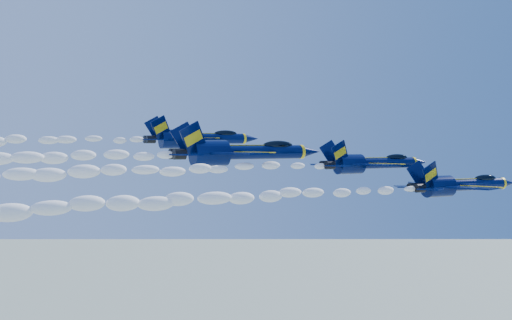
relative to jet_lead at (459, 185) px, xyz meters
name	(u,v)px	position (x,y,z in m)	size (l,w,h in m)	color
jet_lead	(459,185)	(0.00, 0.00, 0.00)	(16.03, 13.15, 5.96)	#030D38
smoke_trail_jet_lead	(129,204)	(-39.40, 0.00, -0.48)	(65.11, 2.17, 1.95)	white
jet_second	(370,163)	(-8.32, 6.05, 2.49)	(15.27, 12.53, 5.68)	#030D38
smoke_trail_jet_second	(27,175)	(-47.40, 6.05, 2.01)	(65.11, 2.07, 1.86)	white
jet_third	(240,152)	(-22.52, 12.54, 3.83)	(19.71, 16.17, 7.32)	#030D38
jet_fourth	(197,138)	(-23.33, 24.88, 5.46)	(16.55, 13.57, 6.15)	#030D38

